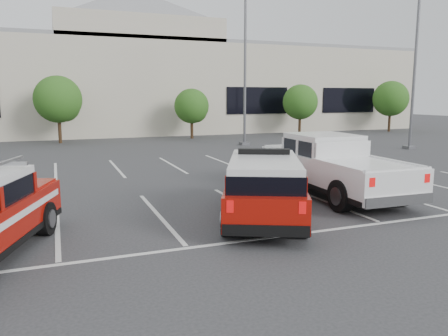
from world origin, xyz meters
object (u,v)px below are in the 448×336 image
Objects in this scene: tree_far_right at (391,100)px; light_pole_mid at (245,69)px; white_pickup at (331,171)px; tree_right at (301,103)px; convention_building at (113,82)px; tree_mid_left at (59,101)px; fire_chief_suv at (264,191)px; tree_mid_right at (193,107)px; light_pole_right at (415,67)px.

light_pole_mid is (-18.09, -6.05, 2.14)m from tree_far_right.
tree_right is at bearing 63.61° from white_pickup.
tree_right is 0.66× the size of white_pickup.
convention_building is 11.19m from tree_mid_left.
tree_mid_left is at bearing 153.08° from light_pole_mid.
tree_right is at bearing -33.37° from convention_building.
convention_building is 33.35m from fire_chief_suv.
fire_chief_suv is 4.02m from white_pickup.
white_pickup is (-11.60, -21.37, -1.96)m from tree_right.
light_pole_mid reaches higher than tree_mid_left.
white_pickup is (-1.60, -21.37, -1.69)m from tree_mid_right.
tree_mid_left is 23.91m from fire_chief_suv.
tree_far_right is 0.47× the size of light_pole_right.
tree_mid_left is (-5.09, -9.82, -1.68)m from convention_building.
tree_right is 10.00m from tree_far_right.
tree_far_right is 19.19m from light_pole_mid.
tree_far_right is (30.00, 0.00, 0.00)m from tree_mid_left.
tree_mid_right is 0.39× the size of light_pole_mid.
convention_building reaches higher than tree_right.
tree_right is (20.00, -0.00, -0.27)m from tree_mid_left.
tree_mid_left is 24.23m from light_pole_right.
convention_building is 31.60m from white_pickup.
white_pickup is at bearing -83.94° from convention_building.
light_pole_mid reaches higher than white_pickup.
fire_chief_suv is at bearing -144.95° from light_pole_right.
light_pole_mid is 16.31m from white_pickup.
tree_far_right reaches higher than tree_right.
convention_building is 11.20m from tree_mid_right.
tree_mid_left reaches higher than fire_chief_suv.
light_pole_mid is (11.91, -6.05, 2.14)m from tree_mid_left.
light_pole_right is at bearing 60.21° from fire_chief_suv.
convention_building reaches higher than tree_mid_right.
tree_mid_left is at bearing 180.00° from tree_right.
white_pickup is at bearing -94.29° from tree_mid_right.
convention_building is 5.86× the size of light_pole_mid.
convention_building is at bearing 98.17° from white_pickup.
convention_building reaches higher than tree_far_right.
light_pole_mid reaches higher than tree_right.
tree_mid_right is 21.49m from white_pickup.
tree_far_right is at bearing 68.00° from fire_chief_suv.
light_pole_right is at bearing -33.69° from light_pole_mid.
tree_far_right reaches higher than tree_mid_right.
tree_right is 0.78× the size of fire_chief_suv.
tree_far_right is at bearing -21.51° from convention_building.
tree_right is 10.38m from light_pole_mid.
tree_mid_left is 0.85× the size of fire_chief_suv.
light_pole_mid is at bearing 92.97° from fire_chief_suv.
fire_chief_suv is (-25.13, -23.30, -2.27)m from tree_far_right.
light_pole_right is (9.00, -6.00, 0.00)m from light_pole_mid.
tree_mid_left is at bearing 180.00° from tree_mid_right.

